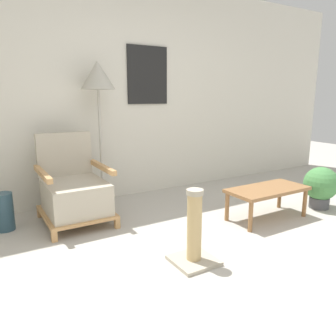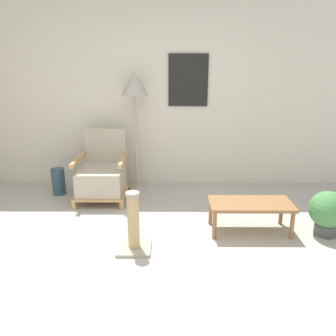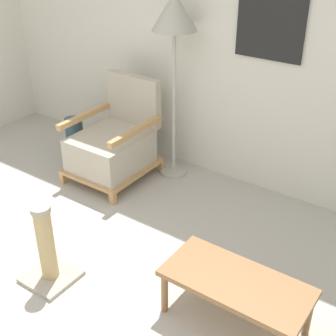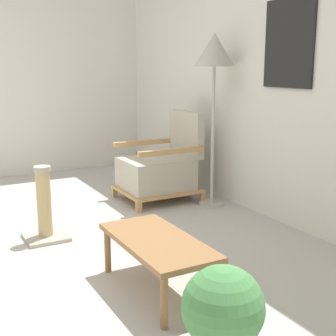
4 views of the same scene
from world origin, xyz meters
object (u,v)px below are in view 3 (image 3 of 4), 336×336
at_px(armchair, 114,145).
at_px(vase, 75,135).
at_px(coffee_table, 236,286).
at_px(scratching_post, 47,252).
at_px(floor_lamp, 174,20).

relative_size(armchair, vase, 2.42).
distance_m(armchair, vase, 0.69).
xyz_separation_m(armchair, coffee_table, (1.78, -0.96, -0.03)).
height_order(armchair, scratching_post, armchair).
relative_size(coffee_table, vase, 2.36).
height_order(floor_lamp, vase, floor_lamp).
relative_size(floor_lamp, scratching_post, 2.78).
bearing_deg(armchair, floor_lamp, 39.70).
bearing_deg(floor_lamp, coffee_table, -44.22).
bearing_deg(armchair, coffee_table, -28.33).
bearing_deg(floor_lamp, armchair, -140.30).
xyz_separation_m(vase, scratching_post, (1.22, -1.48, 0.04)).
distance_m(coffee_table, vase, 2.68).
xyz_separation_m(armchair, vase, (-0.66, 0.13, -0.14)).
relative_size(armchair, coffee_table, 1.02).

